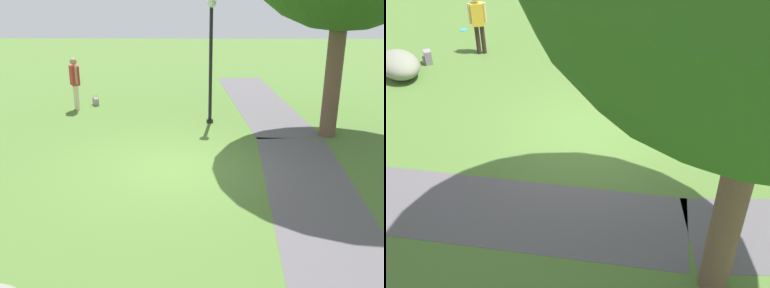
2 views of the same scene
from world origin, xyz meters
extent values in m
plane|color=#4D6F2F|center=(0.00, 0.00, 0.00)|extent=(48.00, 48.00, 0.00)
cube|color=#575256|center=(-6.02, 2.63, 0.00)|extent=(8.14, 2.57, 0.01)
cube|color=#575256|center=(1.96, 2.77, 0.00)|extent=(8.09, 2.30, 0.01)
cylinder|color=brown|center=(-2.31, 4.07, 1.85)|extent=(0.44, 0.44, 3.70)
cylinder|color=black|center=(-3.45, 0.85, 0.05)|extent=(0.20, 0.20, 0.10)
cylinder|color=black|center=(-3.45, 0.85, 1.67)|extent=(0.10, 0.10, 3.33)
sphere|color=white|center=(-3.45, 0.85, 3.47)|extent=(0.28, 0.28, 0.28)
cylinder|color=beige|center=(-4.92, -3.56, 0.42)|extent=(0.13, 0.13, 0.83)
cylinder|color=beige|center=(-4.78, -3.48, 0.42)|extent=(0.13, 0.13, 0.83)
cube|color=#B0312D|center=(-4.85, -3.52, 1.14)|extent=(0.43, 0.39, 0.62)
cylinder|color=#A77D5A|center=(-5.04, -3.63, 1.18)|extent=(0.08, 0.08, 0.55)
cylinder|color=#A77D5A|center=(-4.66, -3.41, 1.18)|extent=(0.08, 0.08, 0.55)
sphere|color=#A77D5A|center=(-4.85, -3.52, 1.60)|extent=(0.23, 0.23, 0.23)
cube|color=gray|center=(-5.42, -3.02, 0.12)|extent=(0.33, 0.27, 0.24)
torus|color=gray|center=(-5.42, -3.02, 0.30)|extent=(0.37, 0.37, 0.02)
camera|label=1|loc=(9.52, 0.45, 4.06)|focal=42.05mm
camera|label=2|loc=(-0.73, 9.16, 6.13)|focal=44.81mm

